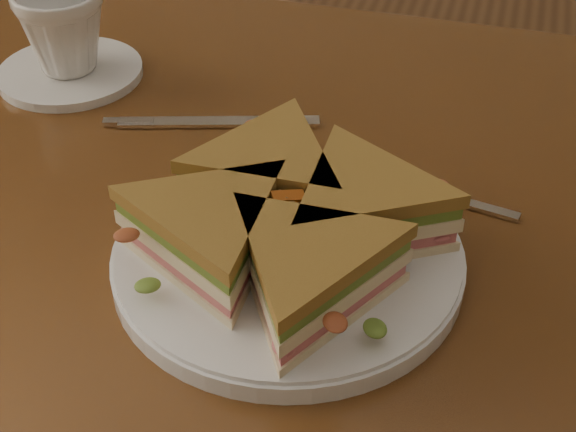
# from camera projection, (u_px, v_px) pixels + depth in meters

# --- Properties ---
(table) EXTENTS (1.20, 0.80, 0.75)m
(table) POSITION_uv_depth(u_px,v_px,m) (263.00, 275.00, 0.77)
(table) COLOR #3E210E
(table) RESTS_ON ground
(plate) EXTENTS (0.28, 0.28, 0.02)m
(plate) POSITION_uv_depth(u_px,v_px,m) (288.00, 258.00, 0.63)
(plate) COLOR white
(plate) RESTS_ON table
(sandwich_wedges) EXTENTS (0.32, 0.32, 0.06)m
(sandwich_wedges) POSITION_uv_depth(u_px,v_px,m) (288.00, 221.00, 0.61)
(sandwich_wedges) COLOR #F7E4B6
(sandwich_wedges) RESTS_ON plate
(crisps_mound) EXTENTS (0.09, 0.09, 0.05)m
(crisps_mound) POSITION_uv_depth(u_px,v_px,m) (288.00, 225.00, 0.61)
(crisps_mound) COLOR #B65517
(crisps_mound) RESTS_ON plate
(spoon) EXTENTS (0.18, 0.05, 0.01)m
(spoon) POSITION_uv_depth(u_px,v_px,m) (369.00, 175.00, 0.72)
(spoon) COLOR silver
(spoon) RESTS_ON table
(knife) EXTENTS (0.21, 0.07, 0.00)m
(knife) POSITION_uv_depth(u_px,v_px,m) (204.00, 123.00, 0.80)
(knife) COLOR silver
(knife) RESTS_ON table
(saucer) EXTENTS (0.16, 0.16, 0.01)m
(saucer) POSITION_uv_depth(u_px,v_px,m) (71.00, 72.00, 0.87)
(saucer) COLOR white
(saucer) RESTS_ON table
(coffee_cup) EXTENTS (0.12, 0.12, 0.09)m
(coffee_cup) POSITION_uv_depth(u_px,v_px,m) (63.00, 31.00, 0.84)
(coffee_cup) COLOR white
(coffee_cup) RESTS_ON saucer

